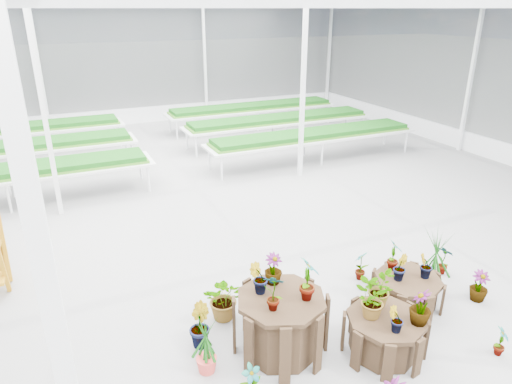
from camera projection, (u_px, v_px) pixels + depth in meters
name	position (u px, v px, depth m)	size (l,w,h in m)	color
ground_plane	(262.00, 272.00, 7.80)	(24.00, 24.00, 0.00)	gray
greenhouse_shell	(262.00, 146.00, 6.96)	(18.00, 24.00, 4.50)	white
steel_frame	(262.00, 146.00, 6.96)	(18.00, 24.00, 4.50)	silver
nursery_benches	(161.00, 143.00, 13.72)	(16.00, 7.00, 0.84)	silver
plinth_tall	(280.00, 324.00, 5.89)	(1.20, 1.20, 0.82)	#352416
plinth_mid	(384.00, 335.00, 5.89)	(1.04, 1.04, 0.55)	#352416
plinth_low	(407.00, 291.00, 6.88)	(1.03, 1.03, 0.46)	#352416
nursery_plants	(334.00, 298.00, 6.21)	(4.70, 3.17, 1.44)	#10450F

